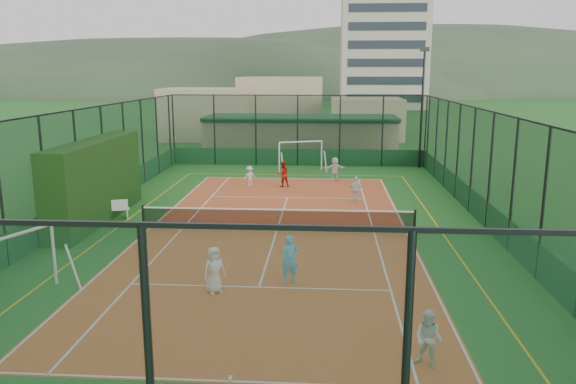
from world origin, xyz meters
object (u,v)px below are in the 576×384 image
floodlight_ne (422,109)px  clubhouse (301,136)px  child_near_right (428,339)px  white_bench (110,209)px  child_far_right (356,189)px  child_far_left (250,176)px  child_far_back (335,169)px  child_near_left (214,270)px  child_near_mid (290,259)px  futsal_goal_far (301,157)px  futsal_goal_near (13,269)px  coach (283,174)px  apartment_tower (384,23)px

floodlight_ne → clubhouse: 10.47m
clubhouse → child_near_right: bearing=-82.3°
white_bench → child_far_right: 12.14m
child_far_left → child_far_back: child_far_back is taller
child_near_left → child_near_right: (5.76, -4.07, -0.04)m
white_bench → child_near_mid: size_ratio=1.08×
child_far_back → child_near_mid: bearing=73.4°
futsal_goal_far → child_far_left: size_ratio=2.55×
floodlight_ne → child_near_right: floodlight_ne is taller
floodlight_ne → child_near_right: bearing=-98.6°
white_bench → futsal_goal_near: (0.72, -9.32, 0.51)m
floodlight_ne → clubhouse: size_ratio=0.54×
floodlight_ne → child_far_back: floodlight_ne is taller
white_bench → child_near_left: size_ratio=1.17×
coach → child_far_back: bearing=-168.1°
child_near_left → child_far_back: 18.70m
child_near_mid → child_far_left: bearing=85.2°
apartment_tower → coach: apartment_tower is taller
floodlight_ne → futsal_goal_near: floodlight_ne is taller
child_far_back → floodlight_ne: bearing=-150.3°
floodlight_ne → child_far_right: 12.59m
clubhouse → child_near_right: (4.44, -32.94, -0.88)m
clubhouse → child_near_mid: clubhouse is taller
child_far_left → coach: size_ratio=0.81×
clubhouse → child_far_right: (3.62, -16.43, -0.89)m
apartment_tower → child_near_mid: 89.77m
white_bench → child_far_left: size_ratio=1.39×
apartment_tower → white_bench: size_ratio=17.69×
apartment_tower → child_far_back: bearing=-97.6°
child_far_back → coach: size_ratio=0.97×
child_near_left → child_far_back: child_far_back is taller
white_bench → futsal_goal_near: size_ratio=0.55×
child_far_back → futsal_goal_far: bearing=-66.0°
clubhouse → futsal_goal_far: clubhouse is taller
child_far_right → futsal_goal_far: bearing=-75.3°
futsal_goal_near → clubhouse: bearing=8.6°
apartment_tower → white_bench: 84.23m
futsal_goal_near → child_far_back: bearing=-4.7°
floodlight_ne → child_far_right: (-4.98, -11.03, -3.44)m
white_bench → child_far_back: 14.42m
child_near_left → child_far_left: (-1.10, 16.08, -0.11)m
clubhouse → futsal_goal_near: bearing=-103.3°
floodlight_ne → clubhouse: floodlight_ne is taller
child_near_right → child_near_left: bearing=177.1°
clubhouse → white_bench: bearing=-110.8°
futsal_goal_near → coach: futsal_goal_near is taller
child_far_left → floodlight_ne: bearing=-176.6°
floodlight_ne → apartment_tower: bearing=87.0°
apartment_tower → futsal_goal_far: (-11.67, -67.36, -14.00)m
white_bench → child_far_left: bearing=36.2°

